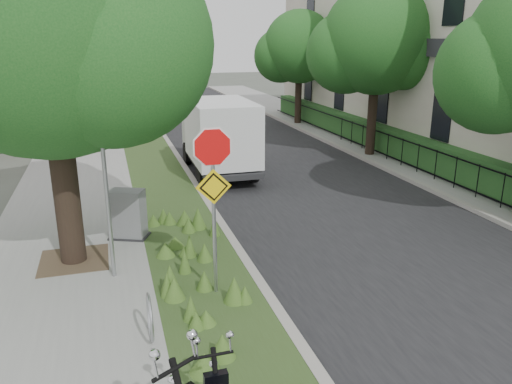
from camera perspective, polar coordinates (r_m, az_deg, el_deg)
ground at (r=9.43m, az=4.77°, el=-12.38°), size 120.00×120.00×0.00m
sidewalk_near at (r=18.22m, az=-19.82°, el=1.66°), size 3.50×60.00×0.12m
verge at (r=18.26m, az=-11.20°, el=2.40°), size 2.00×60.00×0.12m
kerb_near at (r=18.37m, az=-8.10°, el=2.67°), size 0.20×60.00×0.13m
road at (r=19.19m, az=2.30°, el=3.28°), size 7.00×60.00×0.01m
kerb_far at (r=20.55m, az=11.59°, el=4.06°), size 0.20×60.00×0.13m
footpath_far at (r=21.40m, az=15.63°, el=4.27°), size 3.20×60.00×0.12m
street_tree_main at (r=10.51m, az=-23.21°, el=16.77°), size 6.21×5.54×7.66m
bare_post at (r=9.73m, az=-16.83°, el=1.43°), size 0.08×0.08×4.00m
bike_hoop at (r=8.15m, az=-12.02°, el=-13.84°), size 0.06×0.78×0.77m
sign_assembly at (r=8.67m, az=-4.92°, el=1.63°), size 0.94×0.08×3.22m
fence_far at (r=20.76m, az=13.41°, el=5.78°), size 0.04×24.00×1.00m
hedge_far at (r=21.12m, az=15.07°, el=5.85°), size 1.00×24.00×1.10m
terrace_houses at (r=22.85m, az=23.75°, el=14.67°), size 7.40×26.40×8.20m
far_tree_b at (r=20.29m, az=13.42°, el=16.06°), size 4.83×4.31×6.56m
far_tree_c at (r=27.54m, az=4.84°, el=15.81°), size 4.37×3.89×5.93m
box_truck at (r=17.48m, az=-4.28°, el=6.72°), size 2.06×4.97×2.23m
utility_cabinet at (r=12.06m, az=-14.43°, el=-2.55°), size 1.02×0.88×1.15m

